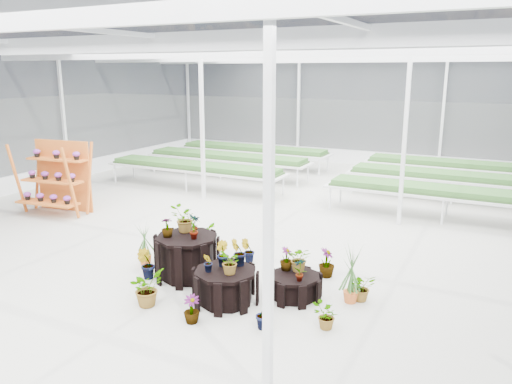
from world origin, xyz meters
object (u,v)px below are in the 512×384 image
at_px(plinth_tall, 187,257).
at_px(plinth_low, 295,286).
at_px(plinth_mid, 225,286).
at_px(bird_table, 53,178).
at_px(shelf_rack, 53,179).

distance_m(plinth_tall, plinth_low, 2.21).
relative_size(plinth_mid, bird_table, 0.66).
distance_m(plinth_tall, shelf_rack, 6.18).
distance_m(shelf_rack, bird_table, 1.00).
distance_m(plinth_low, shelf_rack, 8.27).
bearing_deg(shelf_rack, bird_table, 132.53).
bearing_deg(plinth_low, plinth_mid, -145.01).
relative_size(plinth_tall, shelf_rack, 0.61).
bearing_deg(shelf_rack, plinth_mid, -27.86).
height_order(plinth_mid, bird_table, bird_table).
xyz_separation_m(plinth_tall, plinth_mid, (1.20, -0.60, -0.12)).
distance_m(plinth_mid, plinth_low, 1.22).
bearing_deg(plinth_mid, plinth_tall, 153.43).
height_order(plinth_mid, shelf_rack, shelf_rack).
bearing_deg(plinth_mid, plinth_low, 34.99).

